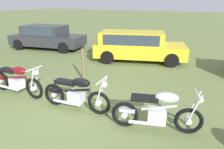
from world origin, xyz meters
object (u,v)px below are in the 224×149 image
at_px(motorcycle_black, 76,93).
at_px(fence_post_wooden, 83,65).
at_px(motorcycle_silver, 157,111).
at_px(car_charcoal, 47,36).
at_px(motorcycle_maroon, 17,80).
at_px(car_yellow, 136,44).

relative_size(motorcycle_black, fence_post_wooden, 1.69).
bearing_deg(motorcycle_silver, car_charcoal, 131.76).
height_order(motorcycle_maroon, fence_post_wooden, fence_post_wooden).
bearing_deg(car_yellow, motorcycle_black, -103.37).
bearing_deg(motorcycle_silver, car_yellow, 99.83).
height_order(car_charcoal, car_yellow, same).
bearing_deg(car_charcoal, fence_post_wooden, -44.75).
relative_size(motorcycle_silver, car_charcoal, 0.42).
xyz_separation_m(motorcycle_black, car_charcoal, (-6.42, 5.28, 0.32)).
bearing_deg(motorcycle_maroon, motorcycle_silver, 0.18).
relative_size(motorcycle_maroon, car_yellow, 0.46).
bearing_deg(fence_post_wooden, motorcycle_maroon, -118.87).
relative_size(motorcycle_black, motorcycle_silver, 1.02).
height_order(motorcycle_black, fence_post_wooden, fence_post_wooden).
height_order(motorcycle_maroon, motorcycle_silver, same).
distance_m(motorcycle_silver, car_yellow, 5.91).
distance_m(motorcycle_maroon, car_charcoal, 6.83).
distance_m(motorcycle_silver, car_charcoal, 10.05).
height_order(motorcycle_maroon, car_yellow, car_yellow).
height_order(car_charcoal, fence_post_wooden, car_charcoal).
height_order(motorcycle_silver, car_yellow, car_yellow).
distance_m(motorcycle_black, car_charcoal, 8.32).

